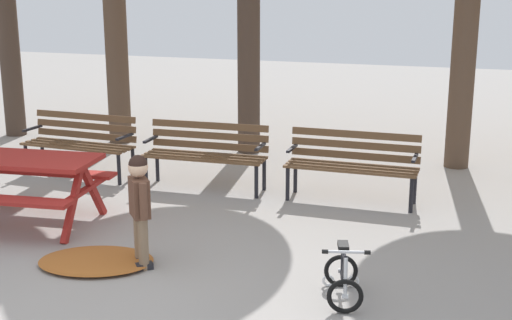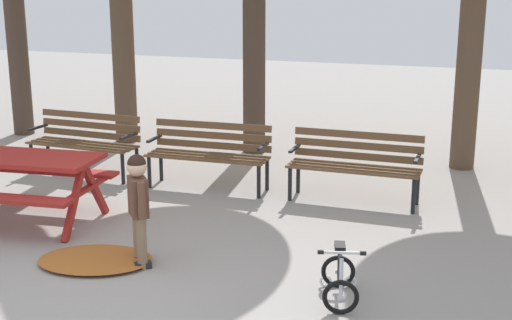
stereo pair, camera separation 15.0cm
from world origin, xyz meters
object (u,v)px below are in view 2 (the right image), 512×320
(child_standing, at_px, (138,201))
(park_bench_right, at_px, (355,161))
(park_bench_left, at_px, (210,150))
(picnic_table, at_px, (19,171))
(park_bench_far_left, at_px, (86,138))
(kids_bicycle, at_px, (340,278))

(child_standing, bearing_deg, park_bench_right, 61.11)
(park_bench_left, bearing_deg, picnic_table, -126.49)
(park_bench_far_left, distance_m, kids_bicycle, 5.09)
(picnic_table, distance_m, park_bench_left, 2.44)
(park_bench_right, xyz_separation_m, kids_bicycle, (0.48, -2.78, -0.31))
(picnic_table, xyz_separation_m, park_bench_right, (3.35, 2.03, -0.08))
(picnic_table, xyz_separation_m, kids_bicycle, (3.83, -0.75, -0.39))
(park_bench_left, relative_size, park_bench_right, 1.01)
(picnic_table, height_order, park_bench_right, park_bench_right)
(picnic_table, height_order, park_bench_left, park_bench_left)
(park_bench_left, bearing_deg, park_bench_right, 2.15)
(picnic_table, height_order, kids_bicycle, picnic_table)
(picnic_table, xyz_separation_m, park_bench_far_left, (-0.44, 1.99, -0.08))
(picnic_table, relative_size, park_bench_right, 1.21)
(park_bench_far_left, bearing_deg, park_bench_left, -0.95)
(picnic_table, xyz_separation_m, child_standing, (1.87, -0.66, 0.05))
(park_bench_right, bearing_deg, child_standing, -118.89)
(child_standing, xyz_separation_m, kids_bicycle, (1.96, -0.10, -0.44))
(park_bench_right, height_order, child_standing, child_standing)
(park_bench_left, distance_m, child_standing, 2.65)
(park_bench_far_left, height_order, park_bench_right, same)
(park_bench_far_left, height_order, kids_bicycle, park_bench_far_left)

